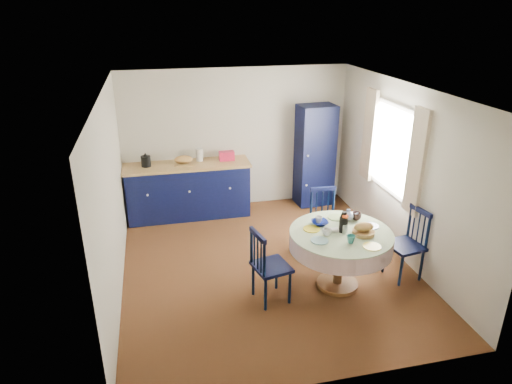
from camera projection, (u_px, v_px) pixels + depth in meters
floor at (267, 265)px, 6.56m from camera, size 4.50×4.50×0.00m
ceiling at (268, 90)px, 5.60m from camera, size 4.50×4.50×0.00m
wall_back at (236, 139)px, 8.10m from camera, size 4.00×0.02×2.50m
wall_left at (112, 198)px, 5.67m from camera, size 0.02×4.50×2.50m
wall_right at (403, 173)px, 6.49m from camera, size 0.02×4.50×2.50m
window at (392, 149)px, 6.64m from camera, size 0.10×1.74×1.45m
kitchen_counter at (188, 189)px, 7.94m from camera, size 2.15×0.68×1.20m
pantry_cabinet at (315, 156)px, 8.29m from camera, size 0.68×0.51×1.85m
dining_table at (341, 241)px, 5.84m from camera, size 1.32×1.32×1.08m
chair_left at (268, 266)px, 5.61m from camera, size 0.50×0.52×0.98m
chair_far at (325, 220)px, 6.82m from camera, size 0.44×0.42×0.97m
chair_right at (407, 243)px, 6.13m from camera, size 0.49×0.50×0.99m
mug_a at (327, 232)px, 5.70m from camera, size 0.11×0.11×0.09m
mug_b at (351, 239)px, 5.52m from camera, size 0.11×0.11×0.10m
mug_c at (356, 216)px, 6.10m from camera, size 0.13×0.13×0.11m
mug_d at (319, 220)px, 6.03m from camera, size 0.10×0.10×0.09m
cobalt_bowl at (320, 223)px, 5.98m from camera, size 0.22×0.22×0.05m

